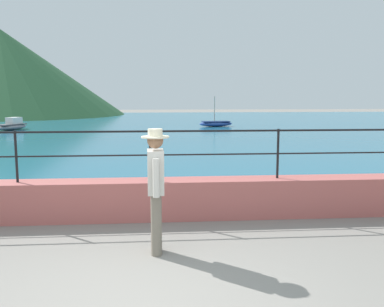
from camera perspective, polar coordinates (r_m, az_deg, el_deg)
ground_plane at (r=4.78m, az=-6.04°, el=-19.60°), size 120.00×120.00×0.00m
promenade_wall at (r=7.67m, az=-5.55°, el=-6.14°), size 20.00×0.56×0.70m
railing at (r=7.50m, az=-5.65°, el=1.19°), size 18.44×0.04×0.90m
lake_water at (r=30.16m, az=-4.95°, el=3.73°), size 64.00×44.32×0.06m
hill_main at (r=50.15m, az=-24.35°, el=9.94°), size 26.09×26.09×9.20m
person_walking at (r=5.87m, az=-4.89°, el=-4.20°), size 0.38×0.57×1.75m
boat_0 at (r=28.50m, az=-23.06°, el=3.49°), size 1.84×2.46×0.76m
boat_2 at (r=29.08m, az=3.21°, el=4.05°), size 2.41×1.23×2.04m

